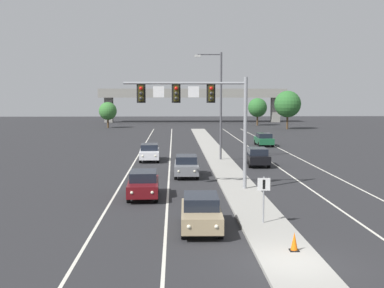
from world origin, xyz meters
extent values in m
plane|color=#28282B|center=(0.00, 0.00, 0.00)|extent=(260.00, 260.00, 0.00)
cube|color=#9E9B93|center=(0.00, 18.00, 0.07)|extent=(2.40, 110.00, 0.15)
cube|color=silver|center=(-4.70, 25.00, 0.00)|extent=(0.14, 100.00, 0.01)
cube|color=silver|center=(4.70, 25.00, 0.00)|extent=(0.14, 100.00, 0.01)
cube|color=silver|center=(-8.00, 25.00, 0.00)|extent=(0.14, 100.00, 0.01)
cube|color=silver|center=(8.00, 25.00, 0.00)|extent=(0.14, 100.00, 0.01)
cylinder|color=gray|center=(0.29, 14.47, 3.75)|extent=(0.24, 0.24, 7.20)
cylinder|color=gray|center=(-3.60, 14.47, 6.95)|extent=(7.78, 0.16, 0.16)
cube|color=black|center=(-1.94, 14.51, 6.30)|extent=(0.56, 0.06, 1.20)
cube|color=#38330F|center=(-1.94, 14.47, 6.30)|extent=(0.32, 0.32, 1.00)
sphere|color=red|center=(-1.94, 14.30, 6.62)|extent=(0.22, 0.22, 0.22)
sphere|color=#282828|center=(-1.94, 14.30, 6.30)|extent=(0.22, 0.22, 0.22)
sphere|color=#282828|center=(-1.94, 14.30, 5.98)|extent=(0.22, 0.22, 0.22)
cube|color=black|center=(-4.16, 14.51, 6.30)|extent=(0.56, 0.06, 1.20)
cube|color=#38330F|center=(-4.16, 14.47, 6.30)|extent=(0.32, 0.32, 1.00)
sphere|color=red|center=(-4.16, 14.30, 6.62)|extent=(0.22, 0.22, 0.22)
sphere|color=#282828|center=(-4.16, 14.30, 6.30)|extent=(0.22, 0.22, 0.22)
sphere|color=#282828|center=(-4.16, 14.30, 5.98)|extent=(0.22, 0.22, 0.22)
cube|color=black|center=(-6.38, 14.51, 6.30)|extent=(0.56, 0.06, 1.20)
cube|color=#38330F|center=(-6.38, 14.47, 6.30)|extent=(0.32, 0.32, 1.00)
sphere|color=red|center=(-6.38, 14.30, 6.62)|extent=(0.22, 0.22, 0.22)
sphere|color=#282828|center=(-6.38, 14.30, 6.30)|extent=(0.22, 0.22, 0.22)
sphere|color=#282828|center=(-6.38, 14.30, 5.98)|extent=(0.22, 0.22, 0.22)
cube|color=white|center=(-3.05, 14.45, 6.40)|extent=(0.70, 0.04, 0.70)
cube|color=white|center=(-5.27, 14.45, 6.40)|extent=(0.70, 0.04, 0.70)
cylinder|color=gray|center=(-0.07, 5.60, 1.25)|extent=(0.08, 0.08, 2.20)
cube|color=white|center=(-0.07, 5.57, 2.00)|extent=(0.60, 0.03, 0.60)
cube|color=black|center=(-0.07, 5.55, 2.00)|extent=(0.12, 0.01, 0.44)
cylinder|color=#4C4C51|center=(0.09, 29.37, 5.15)|extent=(0.20, 0.20, 10.00)
cylinder|color=#4C4C51|center=(-1.01, 29.37, 9.95)|extent=(2.20, 0.12, 0.12)
cube|color=#B7B7B2|center=(-2.11, 29.37, 9.80)|extent=(0.56, 0.28, 0.20)
cube|color=tan|center=(-3.07, 4.99, 0.67)|extent=(1.90, 4.44, 0.70)
cube|color=black|center=(-3.07, 5.21, 1.30)|extent=(1.64, 2.41, 0.56)
sphere|color=#EAE5C6|center=(-2.54, 2.79, 0.72)|extent=(0.18, 0.18, 0.18)
sphere|color=#EAE5C6|center=(-3.70, 2.82, 0.72)|extent=(0.18, 0.18, 0.18)
cylinder|color=black|center=(-2.31, 3.47, 0.32)|extent=(0.23, 0.64, 0.64)
cylinder|color=black|center=(-3.91, 3.50, 0.32)|extent=(0.23, 0.64, 0.64)
cylinder|color=black|center=(-2.24, 6.47, 0.32)|extent=(0.23, 0.64, 0.64)
cylinder|color=black|center=(-3.84, 6.50, 0.32)|extent=(0.23, 0.64, 0.64)
cube|color=#5B0F14|center=(-6.18, 12.51, 0.67)|extent=(1.91, 4.44, 0.70)
cube|color=black|center=(-6.18, 12.73, 1.30)|extent=(1.64, 2.41, 0.56)
sphere|color=#EAE5C6|center=(-5.55, 10.34, 0.72)|extent=(0.18, 0.18, 0.18)
sphere|color=#EAE5C6|center=(-6.70, 10.31, 0.72)|extent=(0.18, 0.18, 0.18)
cylinder|color=black|center=(-5.34, 11.03, 0.32)|extent=(0.24, 0.65, 0.64)
cylinder|color=black|center=(-6.94, 10.99, 0.32)|extent=(0.24, 0.65, 0.64)
cylinder|color=black|center=(-5.41, 14.03, 0.32)|extent=(0.24, 0.65, 0.64)
cylinder|color=black|center=(-7.01, 13.99, 0.32)|extent=(0.24, 0.65, 0.64)
cube|color=slate|center=(-3.36, 20.39, 0.67)|extent=(1.87, 4.43, 0.70)
cube|color=black|center=(-3.36, 20.61, 1.30)|extent=(1.62, 2.40, 0.56)
sphere|color=#EAE5C6|center=(-2.82, 18.20, 0.72)|extent=(0.18, 0.18, 0.18)
sphere|color=#EAE5C6|center=(-3.98, 18.22, 0.72)|extent=(0.18, 0.18, 0.18)
cylinder|color=black|center=(-2.59, 18.88, 0.32)|extent=(0.23, 0.64, 0.64)
cylinder|color=black|center=(-4.19, 18.91, 0.32)|extent=(0.23, 0.64, 0.64)
cylinder|color=black|center=(-2.54, 21.88, 0.32)|extent=(0.23, 0.64, 0.64)
cylinder|color=black|center=(-4.14, 21.91, 0.32)|extent=(0.23, 0.64, 0.64)
cube|color=silver|center=(-6.63, 29.71, 0.67)|extent=(1.92, 4.45, 0.70)
cube|color=black|center=(-6.63, 29.93, 1.30)|extent=(1.65, 2.42, 0.56)
sphere|color=#EAE5C6|center=(-5.99, 27.54, 0.72)|extent=(0.18, 0.18, 0.18)
sphere|color=#EAE5C6|center=(-7.14, 27.51, 0.72)|extent=(0.18, 0.18, 0.18)
cylinder|color=black|center=(-5.79, 28.23, 0.32)|extent=(0.24, 0.65, 0.64)
cylinder|color=black|center=(-7.38, 28.19, 0.32)|extent=(0.24, 0.65, 0.64)
cylinder|color=black|center=(-5.87, 31.23, 0.32)|extent=(0.24, 0.65, 0.64)
cylinder|color=black|center=(-7.47, 31.19, 0.32)|extent=(0.24, 0.65, 0.64)
cube|color=black|center=(2.99, 26.12, 0.67)|extent=(1.87, 4.43, 0.70)
cube|color=black|center=(2.99, 25.90, 1.30)|extent=(1.62, 2.40, 0.56)
sphere|color=#EAE5C6|center=(2.45, 28.31, 0.72)|extent=(0.18, 0.18, 0.18)
sphere|color=#EAE5C6|center=(3.60, 28.29, 0.72)|extent=(0.18, 0.18, 0.18)
cylinder|color=black|center=(2.21, 27.63, 0.32)|extent=(0.23, 0.64, 0.64)
cylinder|color=black|center=(3.81, 27.61, 0.32)|extent=(0.23, 0.64, 0.64)
cylinder|color=black|center=(2.17, 24.63, 0.32)|extent=(0.23, 0.64, 0.64)
cylinder|color=black|center=(3.77, 24.61, 0.32)|extent=(0.23, 0.64, 0.64)
cube|color=#195633|center=(6.70, 43.39, 0.67)|extent=(1.80, 4.40, 0.70)
cube|color=black|center=(6.70, 43.17, 1.30)|extent=(1.58, 2.38, 0.56)
sphere|color=#EAE5C6|center=(6.12, 45.57, 0.72)|extent=(0.18, 0.18, 0.18)
sphere|color=#EAE5C6|center=(7.28, 45.57, 0.72)|extent=(0.18, 0.18, 0.18)
cylinder|color=black|center=(5.90, 44.89, 0.32)|extent=(0.22, 0.64, 0.64)
cylinder|color=black|center=(7.50, 44.89, 0.32)|extent=(0.22, 0.64, 0.64)
cylinder|color=black|center=(5.90, 41.89, 0.32)|extent=(0.22, 0.64, 0.64)
cylinder|color=black|center=(7.50, 41.89, 0.32)|extent=(0.22, 0.64, 0.64)
cube|color=black|center=(0.36, 1.20, 0.17)|extent=(0.36, 0.36, 0.04)
cone|color=orange|center=(0.36, 1.20, 0.54)|extent=(0.28, 0.28, 0.70)
cube|color=gray|center=(0.00, 98.48, 6.20)|extent=(42.40, 6.40, 1.10)
cube|color=gray|center=(0.00, 95.48, 7.20)|extent=(42.40, 0.36, 0.90)
cube|color=gray|center=(-19.20, 98.48, 2.83)|extent=(1.80, 2.40, 5.65)
cube|color=gray|center=(19.20, 98.48, 2.83)|extent=(1.80, 2.40, 5.65)
cylinder|color=#4C3823|center=(16.41, 73.62, 1.32)|extent=(0.36, 0.36, 2.65)
sphere|color=#2D6B2D|center=(16.41, 73.62, 4.59)|extent=(4.85, 4.85, 4.85)
cylinder|color=#4C3823|center=(-16.81, 78.29, 0.93)|extent=(0.36, 0.36, 1.86)
sphere|color=#387533|center=(-16.81, 78.29, 3.22)|extent=(3.40, 3.40, 3.40)
cylinder|color=#4C3823|center=(12.81, 85.05, 1.06)|extent=(0.36, 0.36, 2.13)
sphere|color=#2D6B2D|center=(12.81, 85.05, 3.68)|extent=(3.89, 3.89, 3.89)
camera|label=1|loc=(-4.31, -17.77, 6.18)|focal=47.21mm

